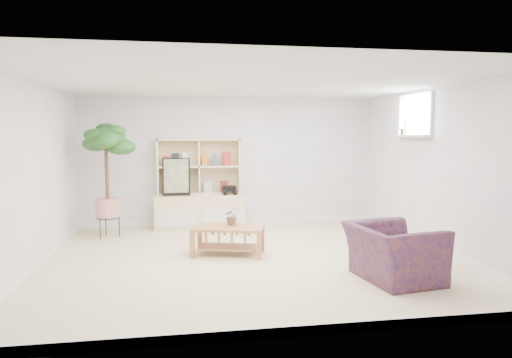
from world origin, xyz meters
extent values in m
cube|color=#CBBF8E|center=(0.00, 0.00, 0.00)|extent=(5.50, 5.00, 0.01)
cube|color=silver|center=(0.00, 0.00, 2.40)|extent=(5.50, 5.00, 0.01)
cube|color=white|center=(0.00, 2.50, 1.20)|extent=(5.50, 0.01, 2.40)
cube|color=white|center=(0.00, -2.50, 1.20)|extent=(5.50, 0.01, 2.40)
cube|color=white|center=(-2.75, 0.00, 1.20)|extent=(0.01, 5.00, 2.40)
cube|color=white|center=(2.75, 0.00, 1.20)|extent=(0.01, 5.00, 2.40)
cube|color=white|center=(2.67, 0.60, 1.68)|extent=(0.14, 1.00, 0.04)
imported|color=#156218|center=(-0.19, 0.34, 0.54)|extent=(0.26, 0.23, 0.26)
imported|color=#121350|center=(1.54, -1.19, 0.37)|extent=(1.01, 1.12, 0.74)
imported|color=#154115|center=(2.67, 0.85, 1.82)|extent=(0.14, 0.11, 0.23)
camera|label=1|loc=(-0.90, -6.09, 1.71)|focal=32.00mm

